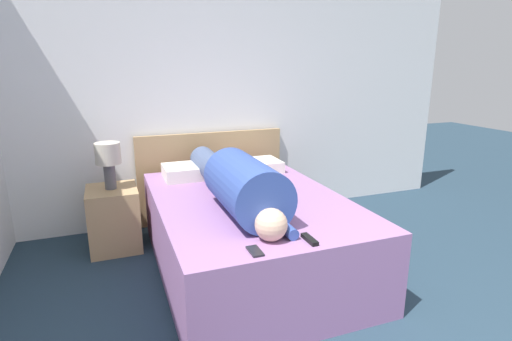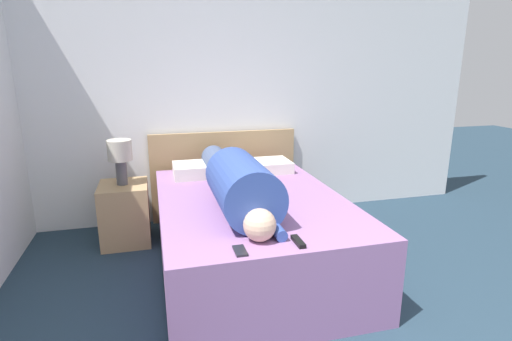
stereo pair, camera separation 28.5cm
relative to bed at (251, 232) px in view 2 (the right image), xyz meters
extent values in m
cube|color=white|center=(0.18, 1.20, 1.01)|extent=(5.25, 0.06, 2.60)
cube|color=#936699|center=(0.00, 0.00, 0.00)|extent=(1.38, 1.98, 0.58)
cube|color=tan|center=(0.00, 1.13, 0.16)|extent=(1.50, 0.04, 0.91)
cube|color=tan|center=(-0.99, 0.75, -0.02)|extent=(0.42, 0.47, 0.54)
cylinder|color=#4C4C51|center=(-0.99, 0.75, 0.36)|extent=(0.09, 0.09, 0.22)
cylinder|color=beige|center=(-0.99, 0.75, 0.56)|extent=(0.21, 0.21, 0.18)
sphere|color=#DBB293|center=(-0.14, -0.77, 0.39)|extent=(0.19, 0.19, 0.19)
cylinder|color=#334C99|center=(-0.14, -0.33, 0.49)|extent=(0.39, 0.75, 0.39)
cylinder|color=#47567A|center=(-0.14, 0.49, 0.41)|extent=(0.23, 0.90, 0.23)
cylinder|color=#334C99|center=(-0.02, -0.72, 0.33)|extent=(0.07, 0.22, 0.07)
cube|color=silver|center=(-0.28, 0.72, 0.35)|extent=(0.52, 0.36, 0.11)
cube|color=silver|center=(0.30, 0.72, 0.34)|extent=(0.49, 0.36, 0.10)
cube|color=black|center=(0.06, -0.86, 0.30)|extent=(0.04, 0.15, 0.02)
cube|color=black|center=(-0.28, -0.88, 0.30)|extent=(0.06, 0.13, 0.01)
camera|label=1|loc=(-0.98, -2.73, 1.28)|focal=28.00mm
camera|label=2|loc=(-0.71, -2.82, 1.28)|focal=28.00mm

